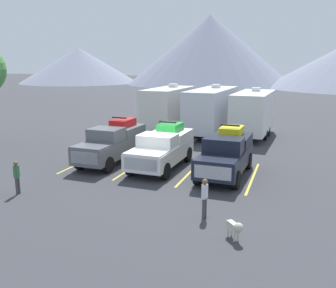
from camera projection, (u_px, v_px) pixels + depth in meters
ground_plane at (159, 171)px, 20.33m from camera, size 240.00×240.00×0.00m
pickup_truck_a at (113, 142)px, 22.07m from camera, size 2.19×5.77×2.54m
pickup_truck_b at (163, 147)px, 20.89m from camera, size 2.35×5.51×2.48m
pickup_truck_c at (226, 153)px, 19.43m from camera, size 2.28×5.34×2.56m
lot_stripe_a at (84, 161)px, 22.35m from camera, size 0.12×5.50×0.01m
lot_stripe_b at (135, 166)px, 21.29m from camera, size 0.12×5.50×0.01m
lot_stripe_c at (191, 172)px, 20.24m from camera, size 0.12×5.50×0.01m
lot_stripe_d at (253, 178)px, 19.18m from camera, size 0.12×5.50×0.01m
camper_trailer_a at (169, 107)px, 31.21m from camera, size 2.82×7.86×3.95m
camper_trailer_b at (212, 109)px, 30.10m from camera, size 2.96×9.08×3.96m
camper_trailer_c at (253, 112)px, 28.90m from camera, size 2.84×7.82×3.80m
person_a at (205, 195)px, 14.14m from camera, size 0.22×0.34×1.55m
person_c at (17, 175)px, 16.66m from camera, size 0.21×0.34×1.53m
dog at (236, 228)px, 12.40m from camera, size 0.64×0.71×0.71m
mountain_ridge at (271, 57)px, 87.56m from camera, size 132.37×44.60×16.97m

